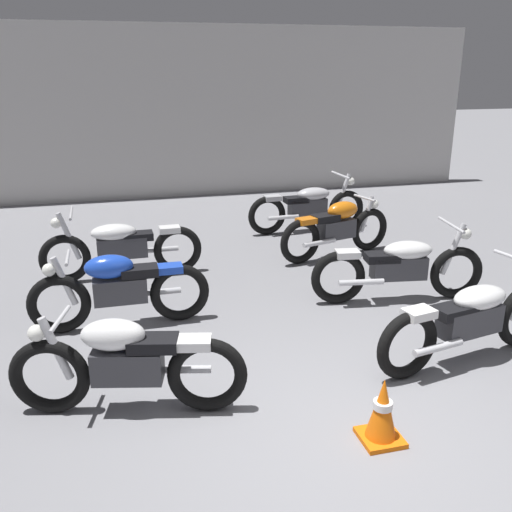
{
  "coord_description": "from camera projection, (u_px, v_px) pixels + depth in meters",
  "views": [
    {
      "loc": [
        -1.67,
        -3.39,
        2.77
      ],
      "look_at": [
        0.0,
        2.94,
        0.55
      ],
      "focal_mm": 39.52,
      "sensor_mm": 36.0,
      "label": 1
    }
  ],
  "objects": [
    {
      "name": "ground_plane",
      "position": [
        352.0,
        440.0,
        4.4
      ],
      "size": [
        60.0,
        60.0,
        0.0
      ],
      "primitive_type": "plane",
      "color": "gray"
    },
    {
      "name": "back_wall",
      "position": [
        184.0,
        113.0,
        12.11
      ],
      "size": [
        13.21,
        0.24,
        3.6
      ],
      "primitive_type": "cube",
      "color": "#BCBAB7",
      "rests_on": "ground"
    },
    {
      "name": "motorcycle_left_row_0",
      "position": [
        126.0,
        362.0,
        4.62
      ],
      "size": [
        1.94,
        0.64,
        0.88
      ],
      "color": "black",
      "rests_on": "ground"
    },
    {
      "name": "motorcycle_left_row_1",
      "position": [
        119.0,
        288.0,
        6.17
      ],
      "size": [
        1.97,
        0.48,
        0.88
      ],
      "color": "black",
      "rests_on": "ground"
    },
    {
      "name": "motorcycle_left_row_2",
      "position": [
        121.0,
        246.0,
        7.62
      ],
      "size": [
        2.17,
        0.68,
        0.97
      ],
      "color": "black",
      "rests_on": "ground"
    },
    {
      "name": "motorcycle_right_row_0",
      "position": [
        471.0,
        318.0,
        5.44
      ],
      "size": [
        2.15,
        0.76,
        0.97
      ],
      "color": "black",
      "rests_on": "ground"
    },
    {
      "name": "motorcycle_right_row_1",
      "position": [
        400.0,
        266.0,
        6.86
      ],
      "size": [
        2.16,
        0.68,
        0.97
      ],
      "color": "black",
      "rests_on": "ground"
    },
    {
      "name": "motorcycle_right_row_2",
      "position": [
        337.0,
        227.0,
        8.47
      ],
      "size": [
        1.93,
        0.69,
        0.88
      ],
      "color": "black",
      "rests_on": "ground"
    },
    {
      "name": "motorcycle_right_row_3",
      "position": [
        308.0,
        206.0,
        9.81
      ],
      "size": [
        2.17,
        0.68,
        0.97
      ],
      "color": "black",
      "rests_on": "ground"
    },
    {
      "name": "traffic_cone",
      "position": [
        382.0,
        411.0,
        4.31
      ],
      "size": [
        0.32,
        0.32,
        0.54
      ],
      "color": "orange",
      "rests_on": "ground"
    }
  ]
}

